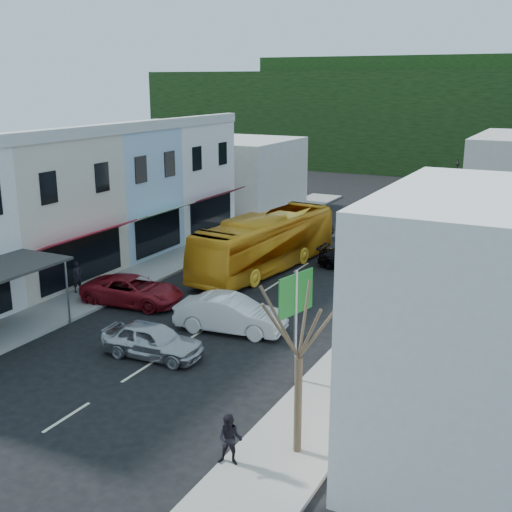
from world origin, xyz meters
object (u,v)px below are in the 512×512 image
at_px(car_white, 231,317).
at_px(street_tree, 299,358).
at_px(traffic_signal, 456,191).
at_px(car_silver, 152,341).
at_px(pedestrian_left, 77,276).
at_px(car_red, 133,291).
at_px(bus, 265,244).
at_px(pedestrian_right, 230,438).
at_px(direction_sign, 295,328).

relative_size(car_white, street_tree, 0.69).
distance_m(car_white, traffic_signal, 28.26).
xyz_separation_m(car_silver, pedestrian_left, (-8.17, 4.67, 0.30)).
height_order(car_silver, car_red, same).
relative_size(bus, car_white, 2.64).
relative_size(pedestrian_right, direction_sign, 0.39).
xyz_separation_m(car_red, direction_sign, (10.80, -4.33, 1.50)).
bearing_deg(traffic_signal, car_red, 86.24).
xyz_separation_m(car_white, direction_sign, (4.63, -3.39, 1.50)).
xyz_separation_m(bus, street_tree, (9.55, -17.18, 1.64)).
xyz_separation_m(car_silver, car_red, (-4.67, 4.80, 0.00)).
bearing_deg(direction_sign, car_silver, -162.25).
bearing_deg(car_white, pedestrian_left, 77.29).
relative_size(car_silver, street_tree, 0.69).
relative_size(direction_sign, street_tree, 0.69).
height_order(bus, car_red, bus).
bearing_deg(car_silver, direction_sign, -89.60).
bearing_deg(pedestrian_right, car_silver, 124.79).
relative_size(car_red, pedestrian_right, 2.71).
distance_m(car_red, street_tree, 15.66).
relative_size(bus, car_red, 2.52).
height_order(direction_sign, street_tree, street_tree).
height_order(car_red, pedestrian_left, pedestrian_left).
height_order(car_white, car_red, same).
bearing_deg(traffic_signal, car_white, 98.67).
bearing_deg(street_tree, car_white, 130.63).
xyz_separation_m(street_tree, traffic_signal, (-2.00, 35.55, -0.66)).
bearing_deg(bus, traffic_signal, 73.83).
bearing_deg(bus, car_white, -66.69).
distance_m(pedestrian_right, direction_sign, 6.02).
xyz_separation_m(bus, traffic_signal, (7.55, 18.36, 0.99)).
bearing_deg(pedestrian_right, bus, 97.18).
bearing_deg(pedestrian_left, bus, -29.48).
bearing_deg(bus, pedestrian_right, -60.46).
distance_m(bus, street_tree, 19.73).
xyz_separation_m(pedestrian_right, traffic_signal, (-0.54, 37.08, 1.54)).
relative_size(car_silver, car_red, 0.96).
bearing_deg(street_tree, car_silver, 154.52).
xyz_separation_m(car_red, pedestrian_right, (11.34, -10.20, 0.30)).
bearing_deg(pedestrian_left, direction_sign, -97.85).
bearing_deg(car_red, pedestrian_right, -139.29).
height_order(pedestrian_right, traffic_signal, traffic_signal).
xyz_separation_m(pedestrian_right, street_tree, (1.46, 1.53, 2.19)).
height_order(car_white, direction_sign, direction_sign).
relative_size(car_red, pedestrian_left, 2.71).
height_order(bus, traffic_signal, traffic_signal).
relative_size(car_white, car_red, 0.96).
height_order(car_red, street_tree, street_tree).
xyz_separation_m(car_white, car_red, (-6.17, 0.94, 0.00)).
distance_m(car_silver, car_white, 4.14).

